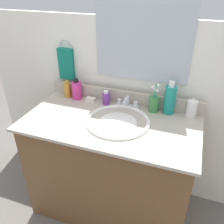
# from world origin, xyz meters

# --- Properties ---
(ground_plane) EXTENTS (6.00, 6.00, 0.00)m
(ground_plane) POSITION_xyz_m (0.00, 0.00, 0.00)
(ground_plane) COLOR #66605B
(vanity_cabinet) EXTENTS (1.02, 0.51, 0.73)m
(vanity_cabinet) POSITION_xyz_m (0.00, 0.00, 0.36)
(vanity_cabinet) COLOR brown
(vanity_cabinet) RESTS_ON ground_plane
(countertop) EXTENTS (1.06, 0.55, 0.02)m
(countertop) POSITION_xyz_m (0.00, 0.00, 0.74)
(countertop) COLOR #B2A899
(countertop) RESTS_ON vanity_cabinet
(backsplash) EXTENTS (1.06, 0.02, 0.09)m
(backsplash) POSITION_xyz_m (0.00, 0.26, 0.79)
(backsplash) COLOR #B2A899
(backsplash) RESTS_ON countertop
(back_wall) EXTENTS (2.16, 0.04, 1.30)m
(back_wall) POSITION_xyz_m (0.00, 0.32, 0.65)
(back_wall) COLOR white
(back_wall) RESTS_ON ground_plane
(mirror_panel) EXTENTS (0.60, 0.01, 0.56)m
(mirror_panel) POSITION_xyz_m (0.10, 0.30, 1.20)
(mirror_panel) COLOR #B2BCC6
(towel_ring) EXTENTS (0.10, 0.01, 0.10)m
(towel_ring) POSITION_xyz_m (-0.43, 0.30, 1.09)
(towel_ring) COLOR silver
(hand_towel) EXTENTS (0.11, 0.04, 0.22)m
(hand_towel) POSITION_xyz_m (-0.43, 0.28, 0.97)
(hand_towel) COLOR #147260
(sink_basin) EXTENTS (0.39, 0.39, 0.11)m
(sink_basin) POSITION_xyz_m (0.05, 0.01, 0.72)
(sink_basin) COLOR white
(sink_basin) RESTS_ON countertop
(faucet) EXTENTS (0.16, 0.10, 0.08)m
(faucet) POSITION_xyz_m (0.05, 0.21, 0.78)
(faucet) COLOR silver
(faucet) RESTS_ON countertop
(bottle_soap_pink) EXTENTS (0.07, 0.07, 0.15)m
(bottle_soap_pink) POSITION_xyz_m (-0.33, 0.21, 0.81)
(bottle_soap_pink) COLOR #D8338C
(bottle_soap_pink) RESTS_ON countertop
(bottle_mouthwash_teal) EXTENTS (0.07, 0.07, 0.21)m
(bottle_mouthwash_teal) POSITION_xyz_m (0.31, 0.23, 0.84)
(bottle_mouthwash_teal) COLOR teal
(bottle_mouthwash_teal) RESTS_ON countertop
(bottle_lotion_white) EXTENTS (0.06, 0.06, 0.13)m
(bottle_lotion_white) POSITION_xyz_m (0.45, 0.23, 0.81)
(bottle_lotion_white) COLOR white
(bottle_lotion_white) RESTS_ON countertop
(bottle_oil_amber) EXTENTS (0.05, 0.05, 0.12)m
(bottle_oil_amber) POSITION_xyz_m (-0.40, 0.21, 0.80)
(bottle_oil_amber) COLOR gold
(bottle_oil_amber) RESTS_ON countertop
(bottle_cream_purple) EXTENTS (0.05, 0.05, 0.10)m
(bottle_cream_purple) POSITION_xyz_m (-0.10, 0.21, 0.79)
(bottle_cream_purple) COLOR #7A3899
(bottle_cream_purple) RESTS_ON countertop
(cup_green) EXTENTS (0.06, 0.08, 0.19)m
(cup_green) POSITION_xyz_m (0.22, 0.22, 0.80)
(cup_green) COLOR #3F8C47
(cup_green) RESTS_ON countertop
(soap_bar) EXTENTS (0.06, 0.04, 0.02)m
(soap_bar) POSITION_xyz_m (-0.22, 0.21, 0.76)
(soap_bar) COLOR white
(soap_bar) RESTS_ON countertop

